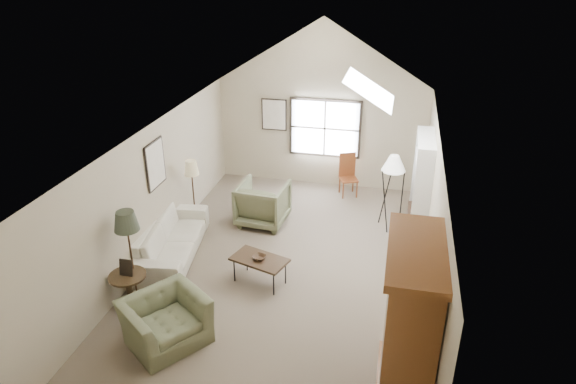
% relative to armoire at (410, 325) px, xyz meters
% --- Properties ---
extents(room_shell, '(5.01, 8.01, 4.00)m').
position_rel_armoire_xyz_m(room_shell, '(-2.18, 2.40, 2.11)').
color(room_shell, '#6F614F').
rests_on(room_shell, ground).
extents(window, '(1.72, 0.08, 1.42)m').
position_rel_armoire_xyz_m(window, '(-2.08, 6.36, 0.35)').
color(window, black).
rests_on(window, room_shell).
extents(skylight, '(0.80, 1.20, 0.52)m').
position_rel_armoire_xyz_m(skylight, '(-0.88, 3.30, 2.12)').
color(skylight, white).
rests_on(skylight, room_shell).
extents(wall_art, '(1.97, 3.71, 0.88)m').
position_rel_armoire_xyz_m(wall_art, '(-4.06, 4.34, 0.63)').
color(wall_art, black).
rests_on(wall_art, room_shell).
extents(armoire, '(0.60, 1.50, 2.20)m').
position_rel_armoire_xyz_m(armoire, '(0.00, 0.00, 0.00)').
color(armoire, brown).
rests_on(armoire, ground).
extents(tv_alcove, '(0.32, 1.30, 2.10)m').
position_rel_armoire_xyz_m(tv_alcove, '(0.16, 4.00, 0.05)').
color(tv_alcove, white).
rests_on(tv_alcove, ground).
extents(media_console, '(0.34, 1.18, 0.60)m').
position_rel_armoire_xyz_m(media_console, '(0.14, 4.00, -0.80)').
color(media_console, '#382316').
rests_on(media_console, ground).
extents(tv_panel, '(0.05, 0.90, 0.55)m').
position_rel_armoire_xyz_m(tv_panel, '(0.14, 4.00, -0.18)').
color(tv_panel, black).
rests_on(tv_panel, media_console).
extents(sofa, '(1.29, 2.51, 0.70)m').
position_rel_armoire_xyz_m(sofa, '(-4.38, 2.46, -0.75)').
color(sofa, beige).
rests_on(sofa, ground).
extents(armchair_near, '(1.46, 1.49, 0.73)m').
position_rel_armoire_xyz_m(armchair_near, '(-3.44, 0.21, -0.73)').
color(armchair_near, '#5F6547').
rests_on(armchair_near, ground).
extents(armchair_far, '(1.06, 1.08, 0.92)m').
position_rel_armoire_xyz_m(armchair_far, '(-3.01, 4.08, -0.64)').
color(armchair_far, '#60694A').
rests_on(armchair_far, ground).
extents(coffee_table, '(1.07, 0.79, 0.49)m').
position_rel_armoire_xyz_m(coffee_table, '(-2.49, 1.95, -0.86)').
color(coffee_table, '#322514').
rests_on(coffee_table, ground).
extents(bowl, '(0.29, 0.29, 0.06)m').
position_rel_armoire_xyz_m(bowl, '(-2.49, 1.95, -0.58)').
color(bowl, '#392517').
rests_on(bowl, coffee_table).
extents(side_table, '(0.68, 0.68, 0.60)m').
position_rel_armoire_xyz_m(side_table, '(-4.38, 0.86, -0.80)').
color(side_table, '#3E2C19').
rests_on(side_table, ground).
extents(side_chair, '(0.51, 0.51, 1.01)m').
position_rel_armoire_xyz_m(side_chair, '(-1.40, 5.84, -0.60)').
color(side_chair, brown).
rests_on(side_chair, ground).
extents(tripod_lamp, '(0.54, 0.54, 1.65)m').
position_rel_armoire_xyz_m(tripod_lamp, '(-0.39, 4.47, -0.27)').
color(tripod_lamp, white).
rests_on(tripod_lamp, ground).
extents(dark_lamp, '(0.46, 0.46, 1.67)m').
position_rel_armoire_xyz_m(dark_lamp, '(-4.38, 1.06, -0.26)').
color(dark_lamp, '#262B1E').
rests_on(dark_lamp, ground).
extents(tan_lamp, '(0.34, 0.34, 1.50)m').
position_rel_armoire_xyz_m(tan_lamp, '(-4.38, 3.66, -0.35)').
color(tan_lamp, tan).
rests_on(tan_lamp, ground).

